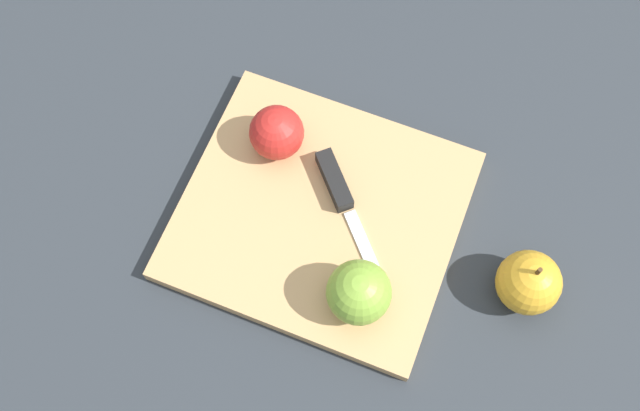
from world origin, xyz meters
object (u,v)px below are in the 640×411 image
object	(u,v)px
apple_half_left	(277,132)
knife	(340,188)
apple_whole	(529,282)
apple_half_right	(359,293)

from	to	relation	value
apple_half_left	knife	bearing A→B (deg)	-98.66
apple_half_left	apple_whole	size ratio (longest dim) A/B	0.77
knife	apple_half_left	bearing A→B (deg)	-150.26
apple_half_left	apple_whole	bearing A→B (deg)	-91.76
apple_half_right	apple_whole	size ratio (longest dim) A/B	0.84
apple_whole	knife	bearing A→B (deg)	175.45
apple_half_right	knife	xyz separation A→B (m)	(-0.07, 0.11, -0.03)
apple_half_right	apple_whole	bearing A→B (deg)	84.73
apple_half_left	knife	xyz separation A→B (m)	(0.09, -0.02, -0.02)
apple_half_left	knife	distance (m)	0.10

